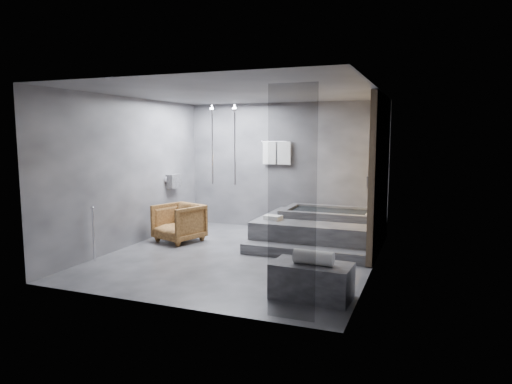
% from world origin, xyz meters
% --- Properties ---
extents(room, '(5.00, 5.04, 2.82)m').
position_xyz_m(room, '(0.40, 0.24, 1.73)').
color(room, '#2F2F31').
rests_on(room, ground).
extents(tub_deck, '(2.20, 2.00, 0.50)m').
position_xyz_m(tub_deck, '(1.05, 1.45, 0.25)').
color(tub_deck, '#343437').
rests_on(tub_deck, ground).
extents(tub_step, '(2.20, 0.36, 0.18)m').
position_xyz_m(tub_step, '(1.05, 0.27, 0.09)').
color(tub_step, '#343437').
rests_on(tub_step, ground).
extents(concrete_bench, '(1.04, 0.61, 0.46)m').
position_xyz_m(concrete_bench, '(1.67, -1.58, 0.23)').
color(concrete_bench, '#353538').
rests_on(concrete_bench, ground).
extents(driftwood_chair, '(1.03, 1.04, 0.75)m').
position_xyz_m(driftwood_chair, '(-1.56, 0.56, 0.37)').
color(driftwood_chair, '#462911').
rests_on(driftwood_chair, ground).
extents(rolled_towel, '(0.52, 0.21, 0.18)m').
position_xyz_m(rolled_towel, '(1.70, -1.62, 0.55)').
color(rolled_towel, white).
rests_on(rolled_towel, concrete_bench).
extents(deck_towel, '(0.35, 0.28, 0.08)m').
position_xyz_m(deck_towel, '(0.29, 0.89, 0.54)').
color(deck_towel, silver).
rests_on(deck_towel, tub_deck).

